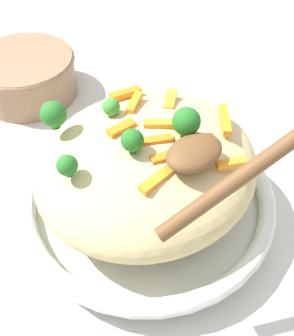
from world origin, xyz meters
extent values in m
plane|color=beige|center=(0.00, 0.00, 0.00)|extent=(2.40, 2.40, 0.00)
cylinder|color=silver|center=(0.00, 0.00, 0.01)|extent=(0.26, 0.26, 0.02)
torus|color=silver|center=(0.00, 0.00, 0.03)|extent=(0.28, 0.28, 0.02)
torus|color=black|center=(0.00, 0.00, 0.04)|extent=(0.27, 0.27, 0.00)
ellipsoid|color=#D1BA7A|center=(0.00, 0.00, 0.08)|extent=(0.23, 0.21, 0.09)
cube|color=orange|center=(-0.02, -0.05, 0.12)|extent=(0.04, 0.01, 0.01)
cube|color=orange|center=(0.02, 0.04, 0.12)|extent=(0.03, 0.03, 0.01)
cube|color=orange|center=(0.00, -0.03, 0.12)|extent=(0.04, 0.02, 0.01)
cube|color=orange|center=(0.04, -0.05, 0.12)|extent=(0.03, 0.02, 0.01)
cube|color=orange|center=(0.02, 0.00, 0.12)|extent=(0.03, 0.03, 0.01)
cube|color=orange|center=(0.04, -0.07, 0.12)|extent=(0.03, 0.02, 0.01)
cube|color=orange|center=(0.02, 0.07, 0.12)|extent=(0.04, 0.02, 0.01)
cube|color=orange|center=(0.05, 0.03, 0.12)|extent=(0.03, 0.03, 0.01)
cube|color=orange|center=(0.08, -0.03, 0.12)|extent=(0.03, 0.04, 0.01)
cube|color=orange|center=(0.00, -0.01, 0.12)|extent=(0.03, 0.02, 0.01)
cube|color=orange|center=(-0.02, 0.02, 0.12)|extent=(0.03, 0.01, 0.01)
cylinder|color=#205B1C|center=(-0.06, 0.07, 0.12)|extent=(0.01, 0.01, 0.01)
sphere|color=#236B23|center=(-0.06, 0.07, 0.13)|extent=(0.03, 0.03, 0.03)
cylinder|color=#205B1C|center=(-0.02, -0.01, 0.12)|extent=(0.01, 0.01, 0.01)
sphere|color=#236B23|center=(-0.02, -0.01, 0.13)|extent=(0.02, 0.02, 0.02)
cylinder|color=#205B1C|center=(0.03, -0.02, 0.12)|extent=(0.01, 0.01, 0.01)
sphere|color=#236B23|center=(0.03, -0.02, 0.14)|extent=(0.03, 0.03, 0.03)
cylinder|color=#205B1C|center=(-0.08, 0.01, 0.12)|extent=(0.01, 0.01, 0.01)
sphere|color=#236B23|center=(-0.08, 0.01, 0.13)|extent=(0.02, 0.02, 0.02)
cylinder|color=#377928|center=(-0.01, 0.05, 0.12)|extent=(0.01, 0.01, 0.01)
sphere|color=#3D8E33|center=(-0.01, 0.05, 0.13)|extent=(0.02, 0.02, 0.02)
ellipsoid|color=brown|center=(0.01, -0.05, 0.13)|extent=(0.06, 0.04, 0.02)
cylinder|color=brown|center=(-0.01, -0.11, 0.17)|extent=(0.13, 0.05, 0.08)
cylinder|color=#8C6B4C|center=(0.00, 0.29, 0.03)|extent=(0.15, 0.15, 0.06)
torus|color=#8C6B4C|center=(0.00, 0.29, 0.06)|extent=(0.15, 0.15, 0.01)
camera|label=1|loc=(-0.17, -0.21, 0.37)|focal=41.67mm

